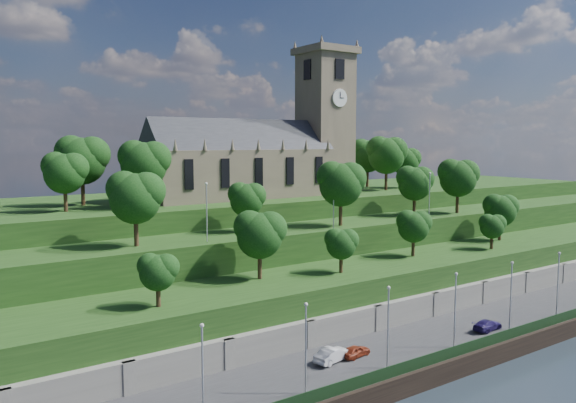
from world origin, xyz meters
TOP-DOWN VIEW (x-y plane):
  - ground at (0.00, 0.00)m, footprint 320.00×320.00m
  - promenade at (0.00, 6.00)m, footprint 160.00×12.00m
  - quay_wall at (0.00, -0.05)m, footprint 160.00×0.50m
  - fence at (0.00, 0.60)m, footprint 160.00×0.10m
  - retaining_wall at (0.00, 11.97)m, footprint 160.00×2.10m
  - embankment_lower at (0.00, 18.00)m, footprint 160.00×12.00m
  - embankment_upper at (0.00, 29.00)m, footprint 160.00×10.00m
  - hilltop at (0.00, 50.00)m, footprint 160.00×32.00m
  - church at (0.79, 45.98)m, footprint 38.60×12.35m
  - trees_lower at (3.11, 18.85)m, footprint 65.69×8.57m
  - trees_upper at (3.87, 27.86)m, footprint 63.23×8.47m
  - trees_hilltop at (1.29, 44.67)m, footprint 71.87×16.51m
  - lamp_posts_promenade at (-2.00, 2.50)m, footprint 60.36×0.36m
  - lamp_posts_upper at (0.00, 26.00)m, footprint 40.36×0.36m
  - car_left at (-12.62, 6.51)m, footprint 3.68×1.88m
  - car_middle at (-15.44, 6.83)m, footprint 4.70×2.48m
  - car_right at (5.78, 3.94)m, footprint 4.43×2.09m

SIDE VIEW (x-z plane):
  - ground at x=0.00m, z-range 0.00..0.00m
  - promenade at x=0.00m, z-range 0.00..2.00m
  - quay_wall at x=0.00m, z-range 0.00..2.20m
  - retaining_wall at x=0.00m, z-range 0.00..5.00m
  - car_left at x=-12.62m, z-range 2.00..3.20m
  - fence at x=0.00m, z-range 2.00..3.20m
  - car_right at x=5.78m, z-range 2.00..3.25m
  - car_middle at x=-15.44m, z-range 2.00..3.47m
  - embankment_lower at x=0.00m, z-range 0.00..8.00m
  - embankment_upper at x=0.00m, z-range 0.00..12.00m
  - lamp_posts_promenade at x=-2.00m, z-range 2.61..10.94m
  - hilltop at x=0.00m, z-range 0.00..15.00m
  - trees_lower at x=3.11m, z-range 8.71..16.96m
  - lamp_posts_upper at x=0.00m, z-range 12.60..19.96m
  - trees_upper at x=3.87m, z-range 13.29..22.79m
  - trees_hilltop at x=1.29m, z-range 16.38..26.73m
  - church at x=0.79m, z-range 8.72..36.32m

